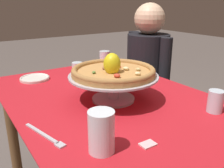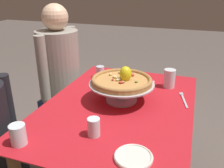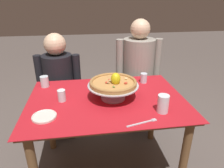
% 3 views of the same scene
% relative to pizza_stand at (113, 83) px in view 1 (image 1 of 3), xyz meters
% --- Properties ---
extents(dining_table, '(1.22, 0.86, 0.72)m').
position_rel_pizza_stand_xyz_m(dining_table, '(-0.05, -0.00, -0.19)').
color(dining_table, brown).
rests_on(dining_table, ground).
extents(pizza_stand, '(0.39, 0.39, 0.12)m').
position_rel_pizza_stand_xyz_m(pizza_stand, '(0.00, 0.00, 0.00)').
color(pizza_stand, '#B7B7C1').
rests_on(pizza_stand, dining_table).
extents(pizza, '(0.36, 0.36, 0.10)m').
position_rel_pizza_stand_xyz_m(pizza, '(0.00, -0.00, 0.06)').
color(pizza, '#BC8447').
rests_on(pizza, pizza_stand).
extents(water_glass_side_left, '(0.06, 0.06, 0.09)m').
position_rel_pizza_stand_xyz_m(water_glass_side_left, '(-0.40, 0.02, -0.04)').
color(water_glass_side_left, silver).
rests_on(water_glass_side_left, dining_table).
extents(water_glass_back_right, '(0.06, 0.06, 0.09)m').
position_rel_pizza_stand_xyz_m(water_glass_back_right, '(0.33, 0.27, -0.04)').
color(water_glass_back_right, silver).
rests_on(water_glass_back_right, dining_table).
extents(water_glass_back_left, '(0.07, 0.07, 0.10)m').
position_rel_pizza_stand_xyz_m(water_glass_back_left, '(-0.57, 0.31, -0.04)').
color(water_glass_back_left, silver).
rests_on(water_glass_back_left, dining_table).
extents(water_glass_front_right, '(0.08, 0.08, 0.13)m').
position_rel_pizza_stand_xyz_m(water_glass_front_right, '(0.31, -0.25, -0.02)').
color(water_glass_front_right, white).
rests_on(water_glass_front_right, dining_table).
extents(side_plate, '(0.16, 0.16, 0.02)m').
position_rel_pizza_stand_xyz_m(side_plate, '(-0.50, -0.21, -0.07)').
color(side_plate, silver).
rests_on(side_plate, dining_table).
extents(dinner_fork, '(0.21, 0.07, 0.01)m').
position_rel_pizza_stand_xyz_m(dinner_fork, '(0.14, -0.36, -0.08)').
color(dinner_fork, '#B7B7C1').
rests_on(dinner_fork, dining_table).
extents(sugar_packet, '(0.04, 0.05, 0.00)m').
position_rel_pizza_stand_xyz_m(sugar_packet, '(0.36, -0.12, -0.08)').
color(sugar_packet, beige).
rests_on(sugar_packet, dining_table).
extents(diner_left, '(0.46, 0.34, 1.14)m').
position_rel_pizza_stand_xyz_m(diner_left, '(-0.49, 0.63, -0.27)').
color(diner_left, black).
rests_on(diner_left, ground).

